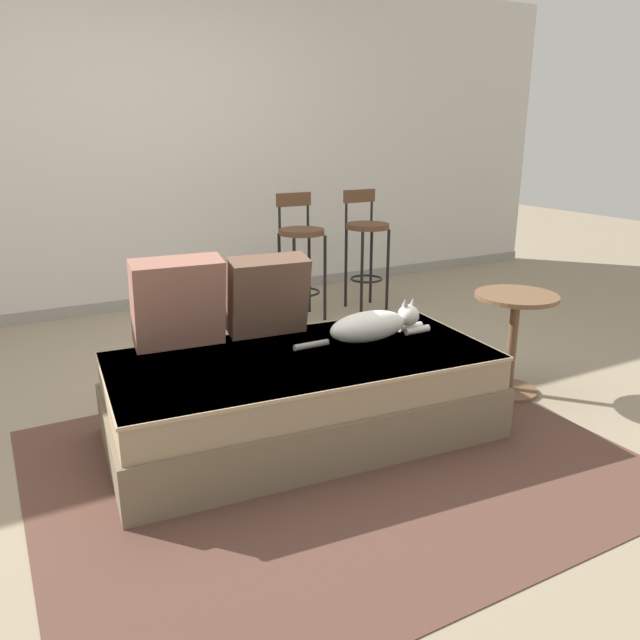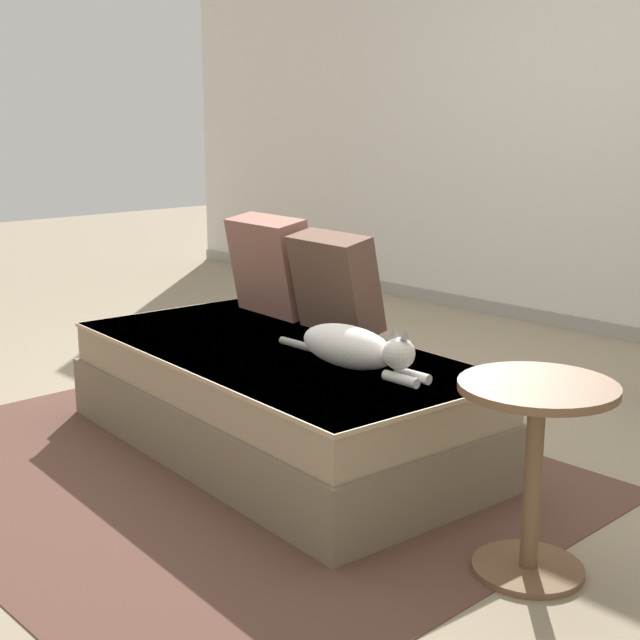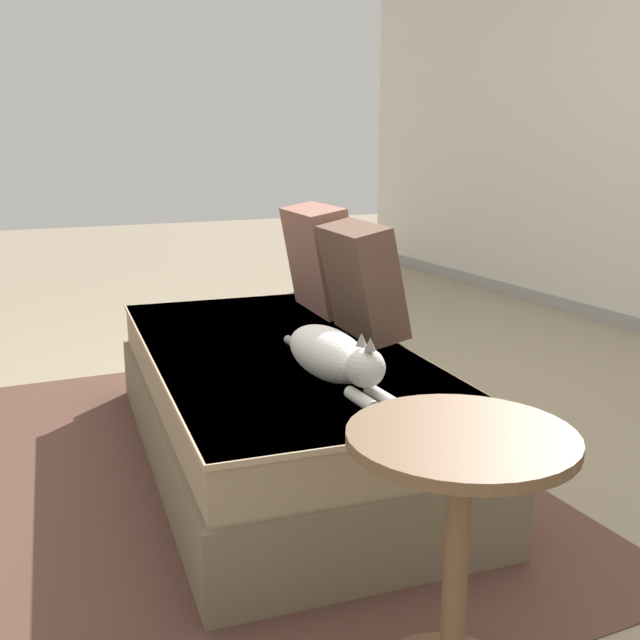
% 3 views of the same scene
% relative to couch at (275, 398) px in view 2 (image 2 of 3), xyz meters
% --- Properties ---
extents(ground_plane, '(16.00, 16.00, 0.00)m').
position_rel_couch_xyz_m(ground_plane, '(0.00, 0.40, -0.21)').
color(ground_plane, gray).
rests_on(ground_plane, ground).
extents(wall_back_panel, '(8.00, 0.10, 2.60)m').
position_rel_couch_xyz_m(wall_back_panel, '(0.00, 2.65, 1.09)').
color(wall_back_panel, silver).
rests_on(wall_back_panel, ground).
extents(wall_baseboard_trim, '(8.00, 0.02, 0.09)m').
position_rel_couch_xyz_m(wall_baseboard_trim, '(0.00, 2.60, -0.16)').
color(wall_baseboard_trim, gray).
rests_on(wall_baseboard_trim, ground).
extents(area_rug, '(2.49, 1.98, 0.01)m').
position_rel_couch_xyz_m(area_rug, '(0.00, -0.30, -0.20)').
color(area_rug, brown).
rests_on(area_rug, ground).
extents(couch, '(1.85, 1.02, 0.41)m').
position_rel_couch_xyz_m(couch, '(0.00, 0.00, 0.00)').
color(couch, '#766750').
rests_on(couch, ground).
extents(throw_pillow_corner, '(0.44, 0.26, 0.44)m').
position_rel_couch_xyz_m(throw_pillow_corner, '(-0.46, 0.38, 0.42)').
color(throw_pillow_corner, '#936051').
rests_on(throw_pillow_corner, couch).
extents(throw_pillow_middle, '(0.41, 0.25, 0.41)m').
position_rel_couch_xyz_m(throw_pillow_middle, '(-0.02, 0.34, 0.41)').
color(throw_pillow_middle, brown).
rests_on(throw_pillow_middle, couch).
extents(cat, '(0.74, 0.17, 0.19)m').
position_rel_couch_xyz_m(cat, '(0.41, 0.02, 0.28)').
color(cat, white).
rests_on(cat, couch).
extents(side_table, '(0.44, 0.44, 0.57)m').
position_rel_couch_xyz_m(side_table, '(1.24, -0.10, 0.16)').
color(side_table, brown).
rests_on(side_table, ground).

